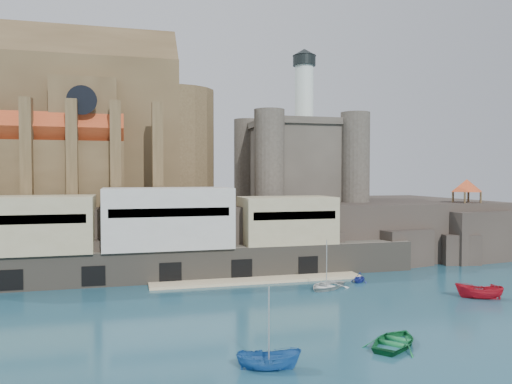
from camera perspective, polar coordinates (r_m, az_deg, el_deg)
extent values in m
plane|color=navy|center=(53.48, 3.29, -14.18)|extent=(300.00, 300.00, 0.00)
cube|color=black|center=(90.77, -4.60, -4.27)|extent=(100.00, 34.00, 10.00)
cube|color=black|center=(73.52, -19.48, -7.43)|extent=(9.00, 5.00, 6.00)
cube|color=black|center=(74.10, -6.15, -7.25)|extent=(9.00, 5.00, 6.00)
cube|color=black|center=(78.44, 6.31, -6.74)|extent=(9.00, 5.00, 6.00)
cube|color=black|center=(85.47, 16.42, -6.08)|extent=(9.00, 5.00, 6.00)
cube|color=#615B4E|center=(72.86, -8.38, -8.02)|extent=(70.00, 6.00, 4.50)
cube|color=beige|center=(70.74, 0.25, -10.03)|extent=(30.00, 4.00, 0.40)
cube|color=black|center=(71.07, -26.24, -8.99)|extent=(3.00, 0.40, 2.60)
cube|color=black|center=(69.80, -18.07, -9.08)|extent=(3.00, 0.40, 2.60)
cube|color=black|center=(69.94, -9.76, -8.99)|extent=(3.00, 0.40, 2.60)
cube|color=black|center=(71.50, -1.65, -8.72)|extent=(3.00, 0.40, 2.60)
cube|color=black|center=(74.38, 5.95, -8.31)|extent=(3.00, 0.40, 2.60)
cube|color=tan|center=(73.59, -24.19, -3.36)|extent=(16.00, 9.00, 7.50)
cube|color=beige|center=(72.81, -10.06, -2.87)|extent=(18.00, 9.00, 8.50)
cube|color=tan|center=(76.50, 3.52, -3.18)|extent=(14.00, 8.00, 7.00)
cube|color=brown|center=(91.63, -21.18, 6.31)|extent=(38.00, 14.00, 24.00)
cube|color=brown|center=(93.33, -21.28, 13.68)|extent=(38.00, 13.01, 13.01)
cylinder|color=brown|center=(91.39, -9.19, 5.17)|extent=(14.00, 14.00, 20.00)
cube|color=brown|center=(91.14, -18.66, 5.10)|extent=(10.00, 20.00, 20.00)
cube|color=brown|center=(82.50, -24.61, 1.89)|extent=(28.00, 5.00, 10.00)
cube|color=brown|center=(101.27, -22.79, 1.90)|extent=(28.00, 5.00, 10.00)
cube|color=#BF4420|center=(82.77, -24.68, 6.46)|extent=(28.00, 5.66, 5.66)
cube|color=#BF4420|center=(101.50, -22.84, 5.63)|extent=(28.00, 5.66, 5.66)
cylinder|color=black|center=(79.76, -19.29, 9.89)|extent=(4.40, 0.30, 4.40)
cube|color=brown|center=(79.53, -24.73, 4.05)|extent=(1.60, 2.20, 16.00)
cube|color=brown|center=(78.71, -20.27, 4.13)|extent=(1.60, 2.20, 16.00)
cube|color=brown|center=(78.37, -15.74, 4.19)|extent=(1.60, 2.20, 16.00)
cube|color=brown|center=(78.52, -11.20, 4.23)|extent=(1.60, 2.20, 16.00)
cube|color=#433D34|center=(95.36, 4.79, 3.26)|extent=(16.00, 16.00, 14.00)
cube|color=#433D34|center=(95.81, 4.80, 7.68)|extent=(17.00, 17.00, 1.20)
cylinder|color=#433D34|center=(85.31, 1.52, 4.08)|extent=(5.20, 5.20, 16.00)
cylinder|color=#433D34|center=(91.11, 11.25, 3.91)|extent=(5.20, 5.20, 16.00)
cylinder|color=#433D34|center=(100.75, -1.05, 3.76)|extent=(5.20, 5.20, 16.00)
cylinder|color=#433D34|center=(105.71, 7.42, 3.66)|extent=(5.20, 5.20, 16.00)
cylinder|color=silver|center=(99.06, 5.52, 10.76)|extent=(3.60, 3.60, 12.00)
cylinder|color=black|center=(100.36, 5.54, 14.71)|extent=(4.40, 4.40, 2.00)
cone|color=black|center=(100.73, 5.54, 15.60)|extent=(4.60, 4.60, 1.40)
cube|color=black|center=(95.24, 22.88, -4.52)|extent=(12.00, 10.00, 8.70)
cube|color=black|center=(90.70, 22.02, -6.00)|extent=(6.00, 5.00, 5.00)
cube|color=black|center=(100.05, 24.44, -5.01)|extent=(5.00, 4.00, 6.00)
cube|color=brown|center=(94.85, 22.92, -1.81)|extent=(4.20, 4.20, 0.30)
cylinder|color=brown|center=(92.53, 22.76, -1.00)|extent=(0.36, 0.36, 3.20)
cylinder|color=brown|center=(94.51, 24.29, -0.97)|extent=(0.36, 0.36, 3.20)
cylinder|color=brown|center=(95.08, 21.58, -0.91)|extent=(0.36, 0.36, 3.20)
cylinder|color=brown|center=(97.01, 23.10, -0.88)|extent=(0.36, 0.36, 3.20)
pyramid|color=#BF4420|center=(94.68, 22.95, 0.69)|extent=(6.40, 6.40, 2.20)
imported|color=#225AA0|center=(40.42, 1.48, -19.63)|extent=(2.32, 2.28, 4.99)
imported|color=#16713A|center=(47.15, 15.64, -16.50)|extent=(4.07, 4.38, 6.50)
imported|color=#B21221|center=(66.85, 24.14, -11.05)|extent=(2.84, 2.82, 5.51)
imported|color=silver|center=(67.13, 8.06, -10.84)|extent=(3.74, 4.50, 6.41)
imported|color=#2332A0|center=(71.82, 11.72, -10.01)|extent=(3.13, 3.12, 3.18)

